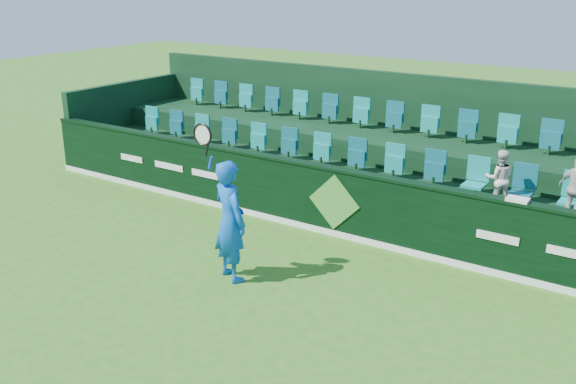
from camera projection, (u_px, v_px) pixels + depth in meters
The scene contains 10 objects.
ground at pixel (200, 322), 9.35m from camera, with size 60.00×60.00×0.00m, color #2E6E1A.
sponsor_hoarding at pixel (337, 202), 12.28m from camera, with size 16.00×0.25×1.35m.
stand_tier_front at pixel (363, 199), 13.23m from camera, with size 16.00×2.00×0.80m, color black.
stand_tier_back at pixel (402, 166), 14.64m from camera, with size 16.00×1.80×1.30m, color black.
stand_rear at pixel (412, 138), 14.81m from camera, with size 16.00×4.10×2.60m.
seat_row_front at pixel (373, 162), 13.32m from camera, with size 13.50×0.50×0.60m, color teal.
seat_row_back at pixel (410, 123), 14.57m from camera, with size 13.50×0.50×0.60m, color teal.
tennis_player at pixel (230, 220), 10.39m from camera, with size 1.09×0.73×2.65m.
spectator_left at pixel (499, 178), 11.52m from camera, with size 0.51×0.40×1.06m, color white.
towel at pixel (518, 199), 10.30m from camera, with size 0.35×0.23×0.05m, color white.
Camera 1 is at (5.67, -6.12, 4.81)m, focal length 40.00 mm.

